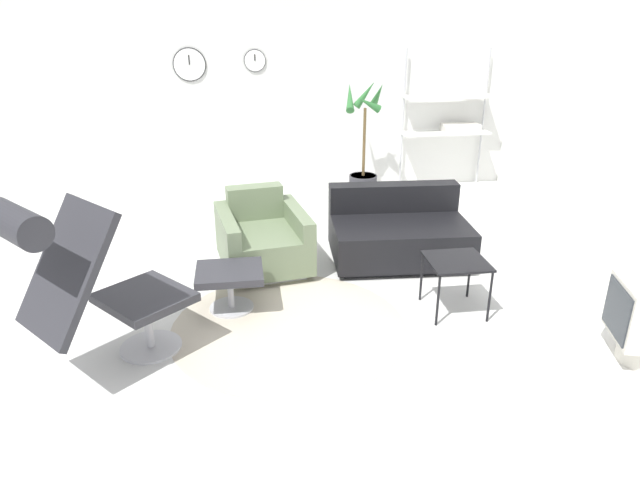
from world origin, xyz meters
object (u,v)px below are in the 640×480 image
(armchair_red, at_px, (263,240))
(couch_low, at_px, (398,234))
(ottoman, at_px, (230,279))
(potted_plant, at_px, (363,162))
(side_table, at_px, (457,265))
(shelf_unit, at_px, (455,116))
(lounge_chair, at_px, (82,271))

(armchair_red, xyz_separation_m, couch_low, (1.32, 0.01, -0.02))
(ottoman, distance_m, potted_plant, 3.21)
(ottoman, distance_m, armchair_red, 0.85)
(couch_low, bearing_deg, side_table, 101.87)
(shelf_unit, bearing_deg, lounge_chair, -135.15)
(armchair_red, distance_m, shelf_unit, 3.57)
(armchair_red, distance_m, side_table, 1.84)
(ottoman, bearing_deg, lounge_chair, -138.70)
(lounge_chair, bearing_deg, potted_plant, 102.56)
(couch_low, bearing_deg, shelf_unit, -117.99)
(ottoman, height_order, shelf_unit, shelf_unit)
(armchair_red, bearing_deg, ottoman, 60.23)
(ottoman, distance_m, side_table, 1.82)
(lounge_chair, height_order, side_table, lounge_chair)
(lounge_chair, relative_size, ottoman, 2.40)
(lounge_chair, distance_m, shelf_unit, 5.44)
(couch_low, bearing_deg, ottoman, 29.45)
(lounge_chair, bearing_deg, armchair_red, 101.65)
(ottoman, distance_m, couch_low, 1.81)
(potted_plant, distance_m, shelf_unit, 1.42)
(lounge_chair, relative_size, potted_plant, 0.86)
(couch_low, distance_m, side_table, 1.11)
(armchair_red, xyz_separation_m, potted_plant, (1.38, 1.94, 0.21))
(armchair_red, relative_size, potted_plant, 0.68)
(lounge_chair, relative_size, shelf_unit, 0.71)
(shelf_unit, bearing_deg, couch_low, -120.96)
(lounge_chair, distance_m, armchair_red, 2.03)
(ottoman, bearing_deg, armchair_red, 69.23)
(shelf_unit, bearing_deg, potted_plant, -165.77)
(potted_plant, relative_size, shelf_unit, 0.82)
(couch_low, relative_size, shelf_unit, 0.74)
(lounge_chair, distance_m, potted_plant, 4.35)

